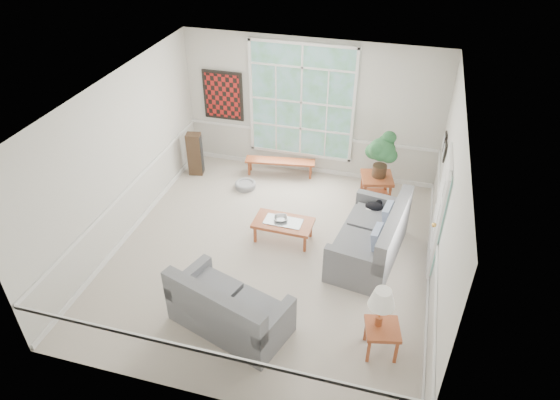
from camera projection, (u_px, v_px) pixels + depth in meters
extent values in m
cube|color=#B9AE9F|center=(272.00, 253.00, 8.97)|extent=(5.50, 6.00, 0.01)
cube|color=white|center=(270.00, 96.00, 7.26)|extent=(5.50, 6.00, 0.02)
cube|color=silver|center=(311.00, 109.00, 10.50)|extent=(5.50, 0.02, 3.00)
cube|color=silver|center=(198.00, 318.00, 5.74)|extent=(5.50, 0.02, 3.00)
cube|color=silver|center=(120.00, 160.00, 8.72)|extent=(0.02, 6.00, 3.00)
cube|color=silver|center=(446.00, 209.00, 7.51)|extent=(0.02, 6.00, 3.00)
cube|color=white|center=(301.00, 102.00, 10.42)|extent=(2.30, 0.08, 2.40)
cube|color=white|center=(438.00, 211.00, 8.25)|extent=(0.08, 0.90, 2.10)
cube|color=white|center=(439.00, 228.00, 7.70)|extent=(0.08, 0.26, 1.90)
cube|color=#5B1411|center=(223.00, 96.00, 10.83)|extent=(0.90, 0.06, 1.10)
cube|color=black|center=(444.00, 152.00, 8.88)|extent=(0.04, 0.26, 0.32)
cube|color=black|center=(444.00, 141.00, 9.20)|extent=(0.04, 0.26, 0.32)
cube|color=slate|center=(369.00, 232.00, 8.62)|extent=(1.28, 2.06, 1.04)
cube|color=slate|center=(230.00, 302.00, 7.34)|extent=(1.95, 1.42, 0.95)
cube|color=#9D4725|center=(283.00, 230.00, 9.19)|extent=(1.09, 0.61, 0.40)
imported|color=#A3A4A9|center=(281.00, 218.00, 9.10)|extent=(0.39, 0.39, 0.07)
cube|color=#9D4725|center=(280.00, 167.00, 11.09)|extent=(1.56, 0.53, 0.36)
cube|color=#9D4725|center=(376.00, 189.00, 10.14)|extent=(0.74, 0.74, 0.61)
cube|color=#9D4725|center=(381.00, 339.00, 7.07)|extent=(0.57, 0.57, 0.48)
cylinder|color=gray|center=(245.00, 185.00, 10.71)|extent=(0.57, 0.57, 0.13)
cube|color=#412D1D|center=(195.00, 154.00, 10.97)|extent=(0.34, 0.29, 0.98)
ellipsoid|color=black|center=(374.00, 206.00, 9.12)|extent=(0.41, 0.38, 0.16)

